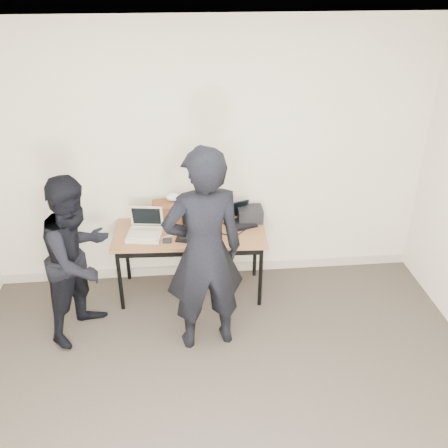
{
  "coord_description": "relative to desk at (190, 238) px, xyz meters",
  "views": [
    {
      "loc": [
        -0.29,
        -2.43,
        3.16
      ],
      "look_at": [
        0.1,
        1.6,
        0.95
      ],
      "focal_mm": 40.0,
      "sensor_mm": 36.0,
      "label": 1
    }
  ],
  "objects": [
    {
      "name": "room",
      "position": [
        0.22,
        -1.89,
        0.69
      ],
      "size": [
        4.6,
        4.6,
        2.8
      ],
      "color": "#423A32",
      "rests_on": "ground"
    },
    {
      "name": "laptop_beige",
      "position": [
        -0.44,
        -0.01,
        0.11
      ],
      "size": [
        0.37,
        0.36,
        0.26
      ],
      "rotation": [
        0.0,
        0.0,
        -0.15
      ],
      "color": "beige",
      "rests_on": "desk"
    },
    {
      "name": "desk",
      "position": [
        0.0,
        0.0,
        0.0
      ],
      "size": [
        1.53,
        0.72,
        0.72
      ],
      "rotation": [
        0.0,
        0.0,
        -0.05
      ],
      "color": "#915B37",
      "rests_on": "ground"
    },
    {
      "name": "power_brick",
      "position": [
        -0.22,
        -0.17,
        0.08
      ],
      "size": [
        0.09,
        0.06,
        0.03
      ],
      "primitive_type": "cube",
      "rotation": [
        0.0,
        0.0,
        -0.09
      ],
      "color": "black",
      "rests_on": "desk"
    },
    {
      "name": "laptop_center",
      "position": [
        0.07,
        -0.04,
        0.12
      ],
      "size": [
        0.42,
        0.41,
        0.26
      ],
      "rotation": [
        0.0,
        0.0,
        -0.26
      ],
      "color": "black",
      "rests_on": "desk"
    },
    {
      "name": "person_typist",
      "position": [
        0.1,
        -0.76,
        0.29
      ],
      "size": [
        0.76,
        0.57,
        1.89
      ],
      "primitive_type": "imported",
      "rotation": [
        0.0,
        0.0,
        3.32
      ],
      "color": "black",
      "rests_on": "ground"
    },
    {
      "name": "laptop_right",
      "position": [
        0.5,
        0.14,
        0.11
      ],
      "size": [
        0.37,
        0.36,
        0.21
      ],
      "rotation": [
        0.0,
        0.0,
        0.33
      ],
      "color": "black",
      "rests_on": "desk"
    },
    {
      "name": "leather_satchel",
      "position": [
        -0.18,
        0.23,
        0.19
      ],
      "size": [
        0.38,
        0.22,
        0.25
      ],
      "rotation": [
        0.0,
        0.0,
        0.13
      ],
      "color": "brown",
      "rests_on": "desk"
    },
    {
      "name": "person_observer",
      "position": [
        -1.0,
        -0.48,
        0.12
      ],
      "size": [
        0.9,
        0.96,
        1.56
      ],
      "primitive_type": "imported",
      "rotation": [
        0.0,
        0.0,
        1.02
      ],
      "color": "black",
      "rests_on": "ground"
    },
    {
      "name": "baseboard",
      "position": [
        0.22,
        0.35,
        -0.61
      ],
      "size": [
        4.5,
        0.03,
        0.1
      ],
      "primitive_type": "cube",
      "color": "#BDB09D",
      "rests_on": "ground"
    },
    {
      "name": "cables",
      "position": [
        0.05,
        -0.01,
        0.06
      ],
      "size": [
        1.15,
        0.41,
        0.01
      ],
      "rotation": [
        0.0,
        0.0,
        -0.12
      ],
      "color": "black",
      "rests_on": "desk"
    },
    {
      "name": "equipment_box",
      "position": [
        0.63,
        0.19,
        0.13
      ],
      "size": [
        0.25,
        0.21,
        0.14
      ],
      "primitive_type": "cube",
      "rotation": [
        0.0,
        0.0,
        -0.0
      ],
      "color": "black",
      "rests_on": "desk"
    },
    {
      "name": "tissue",
      "position": [
        -0.15,
        0.23,
        0.34
      ],
      "size": [
        0.14,
        0.11,
        0.08
      ],
      "primitive_type": "ellipsoid",
      "rotation": [
        0.0,
        0.0,
        0.12
      ],
      "color": "white",
      "rests_on": "leather_satchel"
    }
  ]
}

